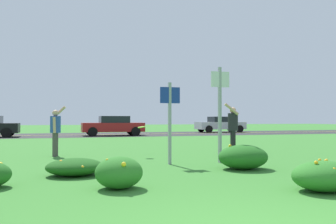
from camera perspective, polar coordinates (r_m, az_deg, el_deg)
The scene contains 14 objects.
ground_plane at distance 15.67m, azimuth -10.30°, elevation -5.64°, with size 120.00×120.00×0.00m, color #387A2D.
highway_strip at distance 28.17m, azimuth -13.56°, elevation -3.60°, with size 120.00×8.20×0.01m, color #2D2D30.
highway_center_stripe at distance 28.17m, azimuth -13.56°, elevation -3.59°, with size 120.00×0.16×0.00m, color yellow.
daylily_clump_mid_right at distance 6.42m, azimuth -7.92°, elevation -9.64°, with size 0.85×0.85×0.57m.
daylily_clump_front_center at distance 8.98m, azimuth 12.01°, elevation -7.10°, with size 1.24×1.08×0.61m.
daylily_clump_mid_left at distance 6.69m, azimuth 23.90°, elevation -9.43°, with size 1.15×0.94×0.54m.
daylily_clump_mid_center at distance 8.07m, azimuth -14.79°, elevation -8.55°, with size 1.24×1.08×0.38m.
sign_post_near_path at distance 9.64m, azimuth 0.29°, elevation -0.37°, with size 0.56×0.10×2.24m.
sign_post_by_roadside at distance 10.13m, azimuth 8.37°, elevation 1.15°, with size 0.56×0.10×2.71m.
person_thrower_blue_shirt at distance 12.29m, azimuth -17.69°, elevation -2.55°, with size 0.52×0.52×1.68m.
person_catcher_dark_shirt at distance 12.18m, azimuth 10.41°, elevation -2.30°, with size 0.56×0.53×1.77m.
frisbee_lime at distance 11.65m, azimuth -4.31°, elevation -2.45°, with size 0.25×0.25×0.08m.
car_silver_leftmost at distance 33.31m, azimuth 8.46°, elevation -1.97°, with size 4.50×2.00×1.45m.
car_red_center_left at distance 26.54m, azimuth -8.84°, elevation -2.19°, with size 4.50×2.00×1.45m.
Camera 1 is at (-1.99, -2.92, 1.24)m, focal length 37.80 mm.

